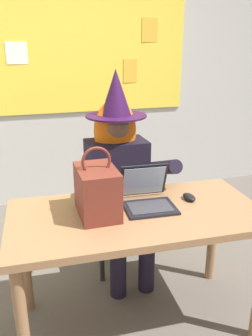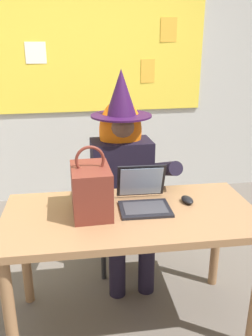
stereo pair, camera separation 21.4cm
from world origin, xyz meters
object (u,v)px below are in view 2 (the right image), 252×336
(person_costumed, at_px, (123,167))
(chair_at_desk, at_px, (120,198))
(computer_mouse, at_px, (187,200))
(laptop, at_px, (143,198))
(desk_main, at_px, (131,228))
(handbag, at_px, (91,190))

(person_costumed, bearing_deg, chair_at_desk, -179.47)
(person_costumed, relative_size, computer_mouse, 14.03)
(person_costumed, height_order, computer_mouse, person_costumed)
(laptop, bearing_deg, desk_main, -136.71)
(desk_main, distance_m, laptop, 0.18)
(person_costumed, bearing_deg, handbag, -26.92)
(chair_at_desk, height_order, computer_mouse, chair_at_desk)
(chair_at_desk, xyz_separation_m, handbag, (-0.27, -0.66, 0.37))
(handbag, bearing_deg, computer_mouse, 2.34)
(computer_mouse, distance_m, handbag, 0.57)
(computer_mouse, bearing_deg, laptop, 175.00)
(computer_mouse, bearing_deg, handbag, 178.69)
(desk_main, relative_size, handbag, 3.75)
(chair_at_desk, distance_m, laptop, 0.69)
(computer_mouse, bearing_deg, chair_at_desk, 110.33)
(chair_at_desk, bearing_deg, handbag, -23.15)
(laptop, bearing_deg, computer_mouse, 2.34)
(chair_at_desk, relative_size, handbag, 2.40)
(computer_mouse, relative_size, handbag, 0.28)
(desk_main, relative_size, laptop, 4.55)
(handbag, bearing_deg, laptop, 5.57)
(laptop, bearing_deg, chair_at_desk, 95.97)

